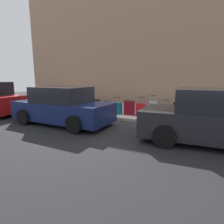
% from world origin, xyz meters
% --- Properties ---
extents(ground_plane, '(40.00, 40.00, 0.00)m').
position_xyz_m(ground_plane, '(0.00, 0.00, 0.00)').
color(ground_plane, black).
extents(sidewalk_curb, '(18.00, 5.00, 0.14)m').
position_xyz_m(sidewalk_curb, '(0.00, -2.50, 0.07)').
color(sidewalk_curb, '#9E9B93').
rests_on(sidewalk_curb, ground_plane).
extents(building_facade_sidewalk_side, '(24.00, 3.00, 9.11)m').
position_xyz_m(building_facade_sidewalk_side, '(0.00, -7.30, 4.55)').
color(building_facade_sidewalk_side, '#9E7A60').
rests_on(building_facade_sidewalk_side, ground_plane).
extents(suitcase_teal_0, '(0.49, 0.24, 1.06)m').
position_xyz_m(suitcase_teal_0, '(-2.96, -0.79, 0.53)').
color(suitcase_teal_0, '#0F606B').
rests_on(suitcase_teal_0, sidewalk_curb).
extents(suitcase_olive_1, '(0.45, 0.20, 0.75)m').
position_xyz_m(suitcase_olive_1, '(-2.36, -0.77, 0.49)').
color(suitcase_olive_1, '#59601E').
rests_on(suitcase_olive_1, sidewalk_curb).
extents(suitcase_black_2, '(0.43, 0.21, 0.93)m').
position_xyz_m(suitcase_black_2, '(-1.80, -0.79, 0.50)').
color(suitcase_black_2, black).
rests_on(suitcase_black_2, sidewalk_curb).
extents(suitcase_navy_3, '(0.42, 0.27, 0.84)m').
position_xyz_m(suitcase_navy_3, '(-1.25, -0.69, 0.41)').
color(suitcase_navy_3, navy).
rests_on(suitcase_navy_3, sidewalk_curb).
extents(suitcase_silver_4, '(0.38, 0.21, 1.01)m').
position_xyz_m(suitcase_silver_4, '(-0.73, -0.80, 0.51)').
color(suitcase_silver_4, '#9EA0A8').
rests_on(suitcase_silver_4, sidewalk_curb).
extents(suitcase_red_5, '(0.47, 0.27, 0.92)m').
position_xyz_m(suitcase_red_5, '(-0.18, -0.69, 0.45)').
color(suitcase_red_5, red).
rests_on(suitcase_red_5, sidewalk_curb).
extents(suitcase_maroon_6, '(0.51, 0.28, 0.74)m').
position_xyz_m(suitcase_maroon_6, '(0.43, -0.78, 0.48)').
color(suitcase_maroon_6, maroon).
rests_on(suitcase_maroon_6, sidewalk_curb).
extents(suitcase_teal_7, '(0.50, 0.22, 0.85)m').
position_xyz_m(suitcase_teal_7, '(1.06, -0.71, 0.43)').
color(suitcase_teal_7, '#0F606B').
rests_on(suitcase_teal_7, sidewalk_curb).
extents(suitcase_olive_8, '(0.47, 0.21, 0.60)m').
position_xyz_m(suitcase_olive_8, '(1.67, -0.82, 0.41)').
color(suitcase_olive_8, '#59601E').
rests_on(suitcase_olive_8, sidewalk_curb).
extents(suitcase_black_9, '(0.49, 0.27, 0.71)m').
position_xyz_m(suitcase_black_9, '(2.27, -0.68, 0.47)').
color(suitcase_black_9, black).
rests_on(suitcase_black_9, sidewalk_curb).
extents(suitcase_navy_10, '(0.42, 0.25, 0.78)m').
position_xyz_m(suitcase_navy_10, '(2.85, -0.80, 0.42)').
color(suitcase_navy_10, navy).
rests_on(suitcase_navy_10, sidewalk_curb).
extents(suitcase_silver_11, '(0.36, 0.24, 1.05)m').
position_xyz_m(suitcase_silver_11, '(3.36, -0.74, 0.51)').
color(suitcase_silver_11, '#9EA0A8').
rests_on(suitcase_silver_11, sidewalk_curb).
extents(fire_hydrant, '(0.39, 0.21, 0.71)m').
position_xyz_m(fire_hydrant, '(4.25, -0.76, 0.51)').
color(fire_hydrant, '#99999E').
rests_on(fire_hydrant, sidewalk_curb).
extents(bollard_post, '(0.16, 0.16, 0.92)m').
position_xyz_m(bollard_post, '(4.99, -0.61, 0.60)').
color(bollard_post, brown).
rests_on(bollard_post, sidewalk_curb).
extents(parked_car_charcoal_0, '(4.29, 2.22, 1.61)m').
position_xyz_m(parked_car_charcoal_0, '(-3.01, 1.50, 0.75)').
color(parked_car_charcoal_0, black).
rests_on(parked_car_charcoal_0, ground_plane).
extents(parked_car_navy_1, '(4.31, 2.13, 1.55)m').
position_xyz_m(parked_car_navy_1, '(2.59, 1.50, 0.73)').
color(parked_car_navy_1, '#141E4C').
rests_on(parked_car_navy_1, ground_plane).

